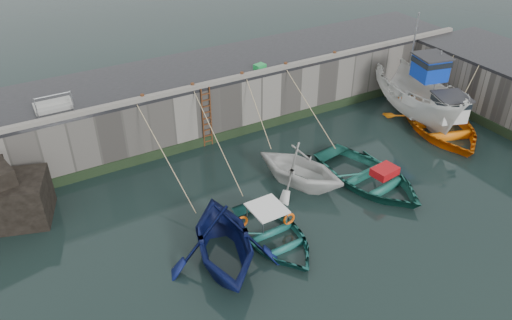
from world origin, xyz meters
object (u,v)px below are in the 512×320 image
boat_far_orange (440,123)px  fish_crate (260,67)px  bollard_d (286,65)px  bollard_c (242,75)px  boat_near_navy (368,183)px  bollard_a (142,97)px  ladder (207,118)px  boat_near_blacktrim (299,183)px  boat_far_white (418,97)px  boat_near_blue (273,240)px  bollard_e (335,54)px  bollard_b (193,86)px  boat_near_white (224,260)px

boat_far_orange → fish_crate: bearing=164.2°
fish_crate → bollard_d: (1.30, -0.45, 0.00)m
bollard_c → bollard_d: (2.60, 0.00, 0.00)m
boat_near_navy → bollard_a: (-7.92, 7.00, 3.30)m
bollard_a → ladder: bearing=-6.4°
boat_near_blacktrim → boat_far_white: size_ratio=0.55×
boat_near_blue → boat_far_orange: size_ratio=0.59×
bollard_c → bollard_e: same height
boat_near_navy → bollard_b: bollard_b is taller
boat_near_blue → boat_far_orange: (12.34, 3.07, 0.44)m
boat_near_blue → bollard_a: (-2.14, 8.15, 3.30)m
boat_near_blacktrim → bollard_b: (-2.67, 5.47, 3.30)m
boat_near_blacktrim → bollard_b: 6.92m
ladder → boat_near_white: bearing=-111.2°
boat_near_navy → boat_far_orange: 6.85m
boat_far_white → bollard_c: size_ratio=28.53×
boat_near_white → bollard_a: bearing=105.0°
ladder → boat_near_white: 8.60m
boat_near_blacktrim → ladder: bearing=88.4°
boat_near_blue → bollard_c: 9.31m
boat_near_blacktrim → boat_far_white: boat_far_white is taller
boat_far_white → bollard_b: (-11.99, 3.27, 2.08)m
boat_near_blacktrim → bollard_a: 8.22m
ladder → boat_near_blacktrim: ladder is taller
boat_near_blue → bollard_e: 12.48m
bollard_a → bollard_c: (5.20, 0.00, 0.00)m
boat_near_blacktrim → bollard_b: bollard_b is taller
bollard_a → bollard_d: bearing=0.0°
boat_near_navy → bollard_a: bearing=130.5°
boat_near_blue → boat_near_navy: boat_near_navy is taller
boat_near_blacktrim → boat_near_navy: size_ratio=0.77×
bollard_b → bollard_d: bearing=0.0°
bollard_c → fish_crate: bearing=19.3°
boat_near_blue → bollard_b: (0.36, 8.15, 3.30)m
boat_far_white → bollard_b: boat_far_white is taller
boat_near_blue → boat_far_orange: 12.73m
bollard_b → bollard_e: 8.50m
boat_near_navy → bollard_d: size_ratio=20.36×
ladder → fish_crate: 3.97m
bollard_b → bollard_e: (8.50, 0.00, 0.00)m
boat_near_white → bollard_b: size_ratio=17.93×
boat_near_blacktrim → bollard_e: size_ratio=15.66×
boat_far_white → ladder: bearing=178.2°
boat_near_blacktrim → boat_near_navy: bearing=-53.6°
boat_near_navy → bollard_a: 11.08m
boat_far_white → boat_near_blue: bearing=-145.9°
boat_near_blacktrim → boat_near_blue: bearing=-162.9°
boat_near_blacktrim → bollard_c: bearing=65.2°
bollard_d → fish_crate: bearing=160.8°
boat_near_white → bollard_e: bollard_e is taller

